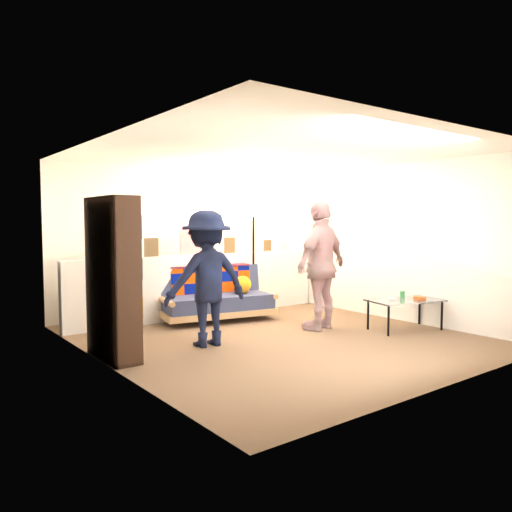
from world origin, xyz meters
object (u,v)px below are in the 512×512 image
at_px(floor_lamp, 253,241).
at_px(person_left, 206,278).
at_px(futon_sofa, 217,298).
at_px(person_right, 321,265).
at_px(bookshelf, 113,284).
at_px(coffee_table, 405,302).

height_order(floor_lamp, person_left, floor_lamp).
bearing_deg(futon_sofa, person_right, -60.65).
bearing_deg(futon_sofa, person_left, -127.14).
relative_size(futon_sofa, bookshelf, 1.03).
bearing_deg(floor_lamp, person_right, -89.68).
bearing_deg(person_right, bookshelf, -19.05).
height_order(coffee_table, person_left, person_left).
relative_size(person_left, person_right, 0.91).
bearing_deg(coffee_table, futon_sofa, 128.09).
distance_m(futon_sofa, floor_lamp, 1.18).
bearing_deg(person_left, floor_lamp, -136.40).
bearing_deg(coffee_table, person_right, 140.47).
xyz_separation_m(futon_sofa, person_right, (0.82, -1.45, 0.56)).
relative_size(futon_sofa, person_left, 1.12).
distance_m(bookshelf, person_left, 1.14).
xyz_separation_m(person_left, person_right, (1.77, -0.19, 0.08)).
bearing_deg(coffee_table, floor_lamp, 111.37).
distance_m(futon_sofa, person_right, 1.76).
distance_m(futon_sofa, person_left, 1.66).
height_order(futon_sofa, person_left, person_left).
height_order(coffee_table, person_right, person_right).
distance_m(bookshelf, floor_lamp, 3.19).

